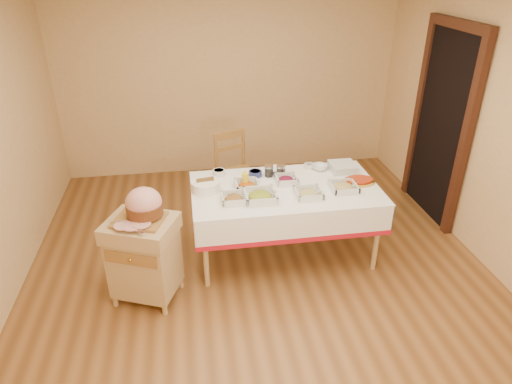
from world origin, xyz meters
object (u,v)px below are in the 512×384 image
brass_platter (359,181)px  dining_table (285,202)px  butcher_cart (144,255)px  mustard_bottle (245,179)px  preserve_jar_right (281,172)px  ham_on_board (143,206)px  dining_chair (236,172)px  plate_stack (343,167)px  preserve_jar_left (269,172)px  bread_basket (205,186)px

brass_platter → dining_table: bearing=178.9°
dining_table → butcher_cart: size_ratio=2.28×
brass_platter → mustard_bottle: bearing=176.0°
mustard_bottle → brass_platter: (1.13, -0.08, -0.07)m
butcher_cart → preserve_jar_right: preserve_jar_right is taller
preserve_jar_right → dining_table: bearing=-91.7°
butcher_cart → ham_on_board: bearing=38.1°
dining_chair → ham_on_board: (-0.94, -1.46, 0.43)m
dining_table → mustard_bottle: bearing=170.2°
plate_stack → brass_platter: size_ratio=0.81×
preserve_jar_left → plate_stack: (0.79, 0.01, -0.01)m
ham_on_board → preserve_jar_right: ham_on_board is taller
dining_table → ham_on_board: 1.42m
dining_chair → mustard_bottle: (-0.01, -0.94, 0.35)m
dining_chair → mustard_bottle: dining_chair is taller
preserve_jar_left → brass_platter: size_ratio=0.36×
ham_on_board → mustard_bottle: (0.93, 0.52, -0.07)m
butcher_cart → plate_stack: bearing=20.8°
dining_table → brass_platter: bearing=-1.1°
preserve_jar_left → bread_basket: bearing=-161.6°
dining_chair → preserve_jar_right: bearing=-63.8°
bread_basket → preserve_jar_left: bearing=18.4°
ham_on_board → plate_stack: (1.99, 0.74, -0.12)m
butcher_cart → bread_basket: 0.87m
ham_on_board → preserve_jar_left: bearing=31.2°
mustard_bottle → bread_basket: (-0.39, -0.01, -0.03)m
preserve_jar_left → butcher_cart: bearing=-148.6°
dining_table → dining_chair: (-0.37, 1.01, -0.11)m
bread_basket → dining_table: bearing=-4.2°
butcher_cart → brass_platter: (2.10, 0.47, 0.33)m
dining_table → brass_platter: size_ratio=5.69×
butcher_cart → preserve_jar_left: preserve_jar_left is taller
butcher_cart → mustard_bottle: (0.97, 0.55, 0.39)m
ham_on_board → plate_stack: bearing=20.4°
bread_basket → mustard_bottle: bearing=1.5°
butcher_cart → dining_chair: size_ratio=0.84×
dining_chair → preserve_jar_left: dining_chair is taller
dining_table → brass_platter: 0.77m
preserve_jar_left → brass_platter: 0.90m
preserve_jar_right → plate_stack: preserve_jar_right is taller
mustard_bottle → dining_chair: bearing=89.2°
preserve_jar_left → mustard_bottle: size_ratio=0.61×
ham_on_board → bread_basket: bearing=43.1°
preserve_jar_right → bread_basket: 0.80m
ham_on_board → bread_basket: ham_on_board is taller
dining_table → preserve_jar_left: preserve_jar_left is taller
butcher_cart → brass_platter: 2.17m
ham_on_board → preserve_jar_right: size_ratio=3.53×
plate_stack → butcher_cart: bearing=-159.2°
ham_on_board → plate_stack: size_ratio=1.64×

